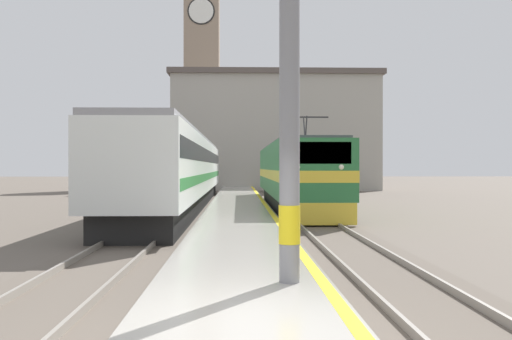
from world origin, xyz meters
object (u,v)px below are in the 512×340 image
(passenger_train, at_px, (182,170))
(catenary_mast, at_px, (293,15))
(locomotive_train, at_px, (295,175))
(clock_tower, at_px, (202,67))

(passenger_train, bearing_deg, catenary_mast, -80.63)
(locomotive_train, xyz_separation_m, clock_tower, (-6.92, 36.68, 11.69))
(locomotive_train, xyz_separation_m, passenger_train, (-5.98, 2.09, 0.27))
(catenary_mast, relative_size, clock_tower, 0.34)
(clock_tower, bearing_deg, passenger_train, -88.44)
(clock_tower, bearing_deg, locomotive_train, -79.31)
(locomotive_train, xyz_separation_m, catenary_mast, (-2.11, -21.37, 2.80))
(locomotive_train, distance_m, clock_tower, 39.11)
(locomotive_train, height_order, catenary_mast, catenary_mast)
(catenary_mast, xyz_separation_m, clock_tower, (-4.81, 58.04, 8.89))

